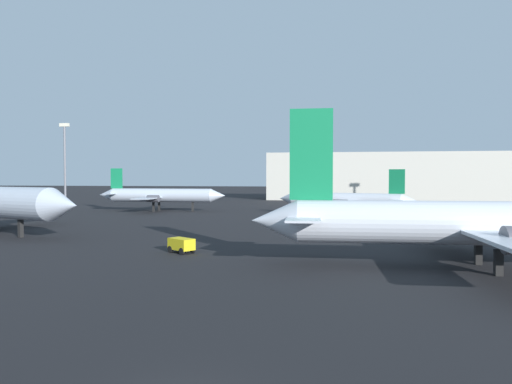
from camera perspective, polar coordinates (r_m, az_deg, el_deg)
airplane_at_gate at (r=38.55m, az=27.90°, el=-3.37°), size 37.96×23.45×11.94m
airplane_far_left at (r=83.64m, az=10.88°, el=-0.96°), size 24.41×18.27×8.00m
airplane_far_right at (r=93.58m, az=-11.57°, el=-0.39°), size 25.70×16.54×8.38m
baggage_cart at (r=42.60m, az=-9.04°, el=-6.30°), size 2.71×2.44×1.30m
light_mast_left at (r=122.16m, az=-22.18°, el=3.76°), size 2.40×0.50×19.56m
terminal_building at (r=143.95m, az=15.00°, el=1.84°), size 66.14×20.83×13.56m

